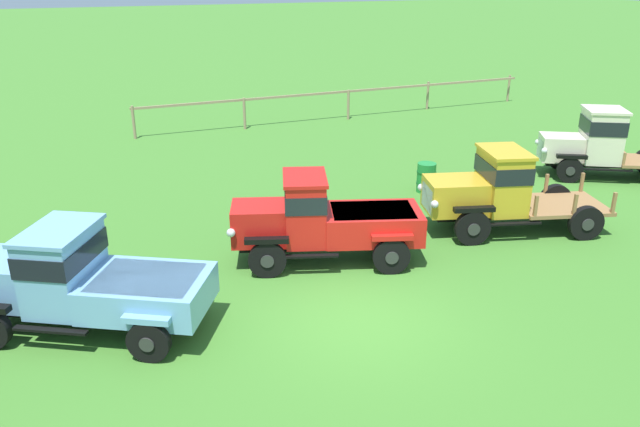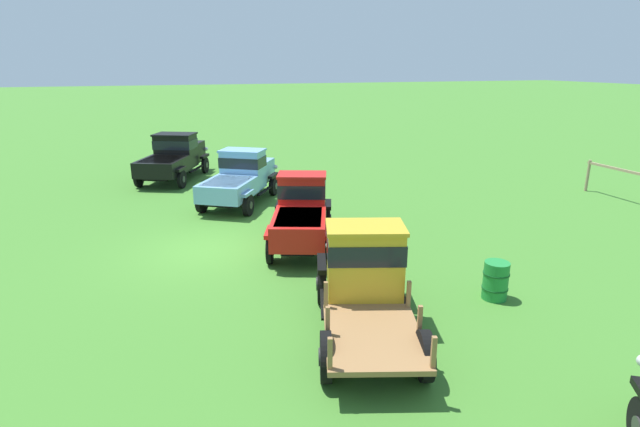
# 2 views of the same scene
# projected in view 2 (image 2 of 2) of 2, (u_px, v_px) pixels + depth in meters

# --- Properties ---
(ground_plane) EXTENTS (240.00, 240.00, 0.00)m
(ground_plane) POSITION_uv_depth(u_px,v_px,m) (208.00, 250.00, 15.06)
(ground_plane) COLOR #3D7528
(vintage_truck_foreground_near) EXTENTS (5.47, 3.77, 2.16)m
(vintage_truck_foreground_near) POSITION_uv_depth(u_px,v_px,m) (174.00, 156.00, 24.05)
(vintage_truck_foreground_near) COLOR black
(vintage_truck_foreground_near) RESTS_ON ground
(vintage_truck_second_in_line) EXTENTS (5.10, 3.96, 2.10)m
(vintage_truck_second_in_line) POSITION_uv_depth(u_px,v_px,m) (241.00, 177.00, 19.99)
(vintage_truck_second_in_line) COLOR black
(vintage_truck_second_in_line) RESTS_ON ground
(vintage_truck_midrow_center) EXTENTS (4.75, 3.00, 2.16)m
(vintage_truck_midrow_center) POSITION_uv_depth(u_px,v_px,m) (302.00, 211.00, 15.24)
(vintage_truck_midrow_center) COLOR black
(vintage_truck_midrow_center) RESTS_ON ground
(vintage_truck_far_side) EXTENTS (5.16, 3.07, 2.23)m
(vintage_truck_far_side) POSITION_uv_depth(u_px,v_px,m) (364.00, 272.00, 10.67)
(vintage_truck_far_side) COLOR black
(vintage_truck_far_side) RESTS_ON ground
(oil_drum_beside_row) EXTENTS (0.62, 0.62, 0.93)m
(oil_drum_beside_row) POSITION_uv_depth(u_px,v_px,m) (496.00, 280.00, 11.86)
(oil_drum_beside_row) COLOR #1E7F33
(oil_drum_beside_row) RESTS_ON ground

